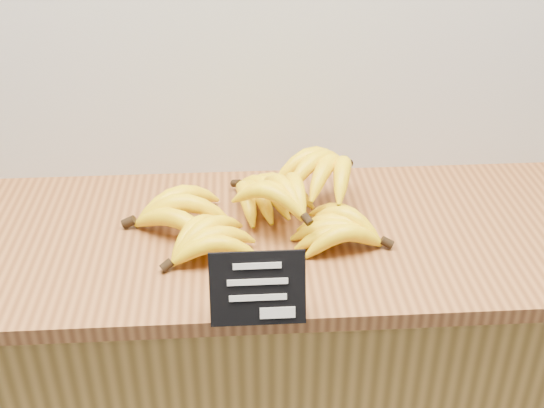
{
  "coord_description": "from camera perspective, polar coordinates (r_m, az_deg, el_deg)",
  "views": [
    {
      "loc": [
        0.0,
        1.62,
        1.66
      ],
      "look_at": [
        0.07,
        2.7,
        1.02
      ],
      "focal_mm": 45.0,
      "sensor_mm": 36.0,
      "label": 1
    }
  ],
  "objects": [
    {
      "name": "counter",
      "position": [
        1.66,
        -0.11,
        -16.25
      ],
      "size": [
        1.52,
        0.5,
        0.9
      ],
      "primitive_type": "cube",
      "color": "#A67C35",
      "rests_on": "ground"
    },
    {
      "name": "counter_top",
      "position": [
        1.35,
        -0.13,
        -2.73
      ],
      "size": [
        1.35,
        0.54,
        0.03
      ],
      "primitive_type": "cube",
      "color": "#92582D",
      "rests_on": "counter"
    },
    {
      "name": "chalkboard_sign",
      "position": [
        1.1,
        -1.21,
        -7.1
      ],
      "size": [
        0.15,
        0.04,
        0.12
      ],
      "primitive_type": "cube",
      "rotation": [
        -0.32,
        0.0,
        0.0
      ],
      "color": "black",
      "rests_on": "counter_top"
    },
    {
      "name": "banana_pile",
      "position": [
        1.33,
        -0.76,
        -0.16
      ],
      "size": [
        0.52,
        0.35,
        0.12
      ],
      "color": "yellow",
      "rests_on": "counter_top"
    }
  ]
}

